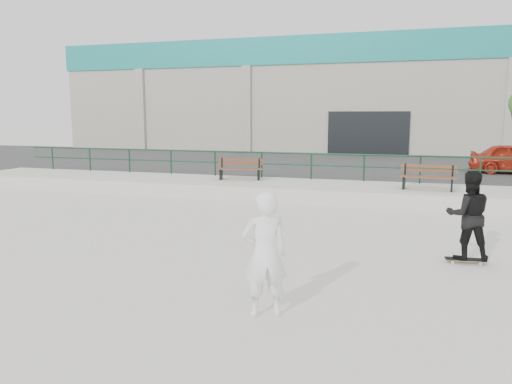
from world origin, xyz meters
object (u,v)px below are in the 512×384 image
(bench_right, at_px, (428,177))
(standing_skater, at_px, (468,215))
(seated_skater, at_px, (265,254))
(bench_left, at_px, (240,169))
(skateboard, at_px, (466,260))

(bench_right, height_order, standing_skater, standing_skater)
(standing_skater, xyz_separation_m, seated_skater, (-3.13, -3.77, -0.05))
(bench_left, height_order, seated_skater, seated_skater)
(bench_right, xyz_separation_m, standing_skater, (0.59, -6.85, 0.07))
(standing_skater, height_order, seated_skater, seated_skater)
(bench_right, relative_size, skateboard, 2.31)
(bench_left, height_order, standing_skater, standing_skater)
(bench_left, distance_m, seated_skater, 12.08)
(bench_right, height_order, seated_skater, seated_skater)
(bench_left, bearing_deg, standing_skater, -57.31)
(bench_right, distance_m, standing_skater, 6.87)
(bench_right, xyz_separation_m, skateboard, (0.59, -6.85, -0.84))
(bench_left, distance_m, bench_right, 6.89)
(bench_left, relative_size, seated_skater, 0.97)
(standing_skater, bearing_deg, bench_left, -52.97)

